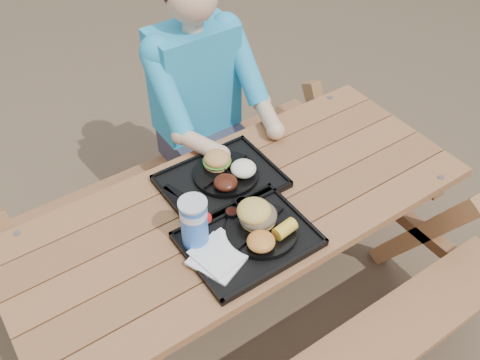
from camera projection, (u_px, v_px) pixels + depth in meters
ground at (240, 312)px, 2.56m from camera, size 60.00×60.00×0.00m
picnic_table at (240, 264)px, 2.30m from camera, size 1.80×1.49×0.75m
tray_near at (248, 240)px, 1.90m from camera, size 0.45×0.35×0.02m
tray_far at (221, 182)px, 2.11m from camera, size 0.45×0.35×0.02m
plate_near at (262, 230)px, 1.91m from camera, size 0.26×0.26×0.02m
plate_far at (226, 174)px, 2.12m from camera, size 0.26×0.26×0.02m
napkin_stack at (219, 257)px, 1.82m from camera, size 0.22×0.22×0.02m
soda_cup at (194, 224)px, 1.82m from camera, size 0.09×0.09×0.19m
condiment_bbq at (232, 214)px, 1.96m from camera, size 0.05×0.05×0.03m
condiment_mustard at (242, 204)px, 1.99m from camera, size 0.05×0.05×0.03m
sandwich at (258, 208)px, 1.88m from camera, size 0.13×0.13×0.14m
mac_cheese at (261, 241)px, 1.83m from camera, size 0.10×0.10×0.05m
corn_cob at (285, 229)px, 1.87m from camera, size 0.09×0.09×0.05m
cutlery_far at (182, 196)px, 2.04m from camera, size 0.08×0.18×0.01m
burger at (217, 156)px, 2.11m from camera, size 0.11×0.11×0.09m
baked_beans at (226, 182)px, 2.04m from camera, size 0.09×0.09×0.04m
potato_salad at (243, 169)px, 2.09m from camera, size 0.10×0.10×0.06m
diner at (199, 121)px, 2.59m from camera, size 0.48×0.84×1.28m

